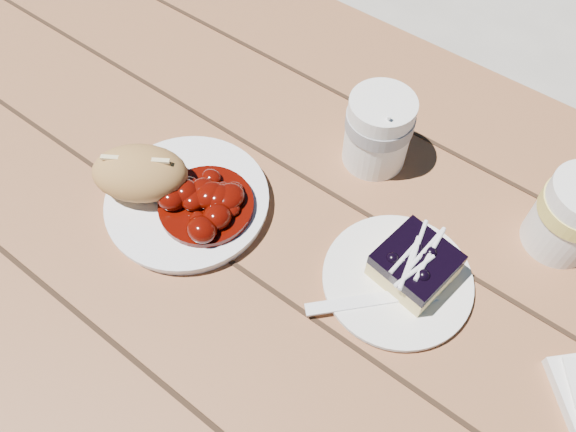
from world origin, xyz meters
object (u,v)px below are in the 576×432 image
Objects in this scene: bread_roll at (140,173)px; second_cup at (572,216)px; main_plate at (188,202)px; dessert_plate at (397,280)px; blueberry_cake at (415,265)px; coffee_cup at (378,131)px; picnic_table at (476,414)px.

second_cup reaches higher than bread_roll.
dessert_plate is (0.28, 0.07, -0.00)m from main_plate.
bread_roll is 1.33× the size of blueberry_cake.
blueberry_cake is (0.34, 0.10, -0.01)m from bread_roll.
second_cup reaches higher than dessert_plate.
main_plate is 1.91× the size of coffee_cup.
second_cup is at bearing 100.82° from picnic_table.
coffee_cup reaches higher than dessert_plate.
picnic_table is 11.54× the size of dessert_plate.
main_plate is 0.30m from blueberry_cake.
main_plate is 1.91× the size of second_cup.
blueberry_cake is at bearing -126.97° from second_cup.
bread_roll is 0.34m from dessert_plate.
coffee_cup is at bearing 55.27° from main_plate.
blueberry_cake is at bearing 56.31° from dessert_plate.
main_plate is 0.07m from bread_roll.
picnic_table is 0.25m from blueberry_cake.
bread_roll is 1.13× the size of coffee_cup.
dessert_plate is 1.61× the size of second_cup.
dessert_plate is at bearing 13.95° from main_plate.
main_plate is (-0.44, -0.05, 0.17)m from picnic_table.
blueberry_cake is at bearing 167.55° from picnic_table.
picnic_table is 18.55× the size of coffee_cup.
blueberry_cake is 0.20m from second_cup.
dessert_plate is (-0.16, 0.02, 0.17)m from picnic_table.
main_plate is 0.47m from second_cup.
bread_roll is at bearing -172.04° from picnic_table.
picnic_table is 9.71× the size of main_plate.
dessert_plate is at bearing -49.29° from coffee_cup.
picnic_table is at bearing -79.18° from second_cup.
picnic_table is at bearing 7.96° from bread_roll.
second_cup is at bearing 61.56° from blueberry_cake.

